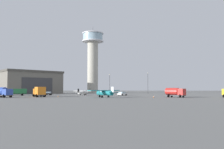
{
  "coord_description": "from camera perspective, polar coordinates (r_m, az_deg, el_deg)",
  "views": [
    {
      "loc": [
        2.69,
        -68.53,
        2.76
      ],
      "look_at": [
        -2.49,
        29.07,
        8.52
      ],
      "focal_mm": 37.26,
      "sensor_mm": 36.0,
      "label": 1
    }
  ],
  "objects": [
    {
      "name": "truck_fuel_tanker_red",
      "position": [
        72.23,
        15.21,
        -4.17
      ],
      "size": [
        5.85,
        5.45,
        2.85
      ],
      "rotation": [
        0.0,
        0.0,
        5.58
      ],
      "color": "#38383D",
      "rests_on": "ground_plane"
    },
    {
      "name": "airplane_teal",
      "position": [
        68.62,
        -1.72,
        -4.44
      ],
      "size": [
        9.05,
        8.54,
        3.19
      ],
      "rotation": [
        0.0,
        0.0,
        2.3
      ],
      "color": "teal",
      "rests_on": "ground_plane"
    },
    {
      "name": "truck_fuel_tanker_blue",
      "position": [
        76.95,
        -25.37,
        -3.86
      ],
      "size": [
        6.75,
        4.78,
        3.04
      ],
      "rotation": [
        0.0,
        0.0,
        5.87
      ],
      "color": "#38383D",
      "rests_on": "ground_plane"
    },
    {
      "name": "control_tower",
      "position": [
        138.18,
        -4.75,
        4.59
      ],
      "size": [
        12.59,
        12.59,
        39.45
      ],
      "color": "#B2AD9E",
      "rests_on": "ground_plane"
    },
    {
      "name": "truck_box_orange",
      "position": [
        77.29,
        -17.38,
        -3.97
      ],
      "size": [
        5.74,
        6.9,
        3.18
      ],
      "rotation": [
        0.0,
        0.0,
        2.16
      ],
      "color": "#38383D",
      "rests_on": "ground_plane"
    },
    {
      "name": "light_post_north",
      "position": [
        119.54,
        -0.59,
        -1.88
      ],
      "size": [
        0.44,
        0.44,
        10.04
      ],
      "color": "#38383D",
      "rests_on": "ground_plane"
    },
    {
      "name": "car_white",
      "position": [
        87.36,
        2.52,
        -4.7
      ],
      "size": [
        3.65,
        4.41,
        1.37
      ],
      "rotation": [
        0.0,
        0.0,
        1.02
      ],
      "color": "white",
      "rests_on": "ground_plane"
    },
    {
      "name": "car_black",
      "position": [
        95.78,
        -15.33,
        -4.46
      ],
      "size": [
        2.75,
        4.71,
        1.37
      ],
      "rotation": [
        0.0,
        0.0,
        4.86
      ],
      "color": "black",
      "rests_on": "ground_plane"
    },
    {
      "name": "ground_plane",
      "position": [
        68.64,
        0.79,
        -5.68
      ],
      "size": [
        400.0,
        400.0,
        0.0
      ],
      "primitive_type": "plane",
      "color": "slate"
    },
    {
      "name": "hangar",
      "position": [
        123.56,
        -19.35,
        -1.83
      ],
      "size": [
        32.39,
        32.17,
        11.33
      ],
      "rotation": [
        0.0,
        0.0,
        -0.8
      ],
      "color": "#6B665B",
      "rests_on": "ground_plane"
    },
    {
      "name": "truck_box_green",
      "position": [
        92.99,
        -22.43,
        -3.9
      ],
      "size": [
        7.19,
        6.06,
        2.55
      ],
      "rotation": [
        0.0,
        0.0,
        3.75
      ],
      "color": "#38383D",
      "rests_on": "ground_plane"
    },
    {
      "name": "traffic_cone_near_right",
      "position": [
        69.74,
        10.15,
        -5.36
      ],
      "size": [
        0.36,
        0.36,
        0.56
      ],
      "color": "black",
      "rests_on": "ground_plane"
    },
    {
      "name": "light_post_west",
      "position": [
        114.23,
        8.78,
        -1.69
      ],
      "size": [
        0.44,
        0.44,
        10.36
      ],
      "color": "#38383D",
      "rests_on": "ground_plane"
    },
    {
      "name": "airplane_white",
      "position": [
        91.53,
        -7.21,
        -4.33
      ],
      "size": [
        8.26,
        6.58,
        2.54
      ],
      "rotation": [
        0.0,
        0.0,
        1.12
      ],
      "color": "white",
      "rests_on": "ground_plane"
    },
    {
      "name": "traffic_cone_near_left",
      "position": [
        74.61,
        -13.1,
        -5.18
      ],
      "size": [
        0.36,
        0.36,
        0.59
      ],
      "color": "black",
      "rests_on": "ground_plane"
    }
  ]
}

